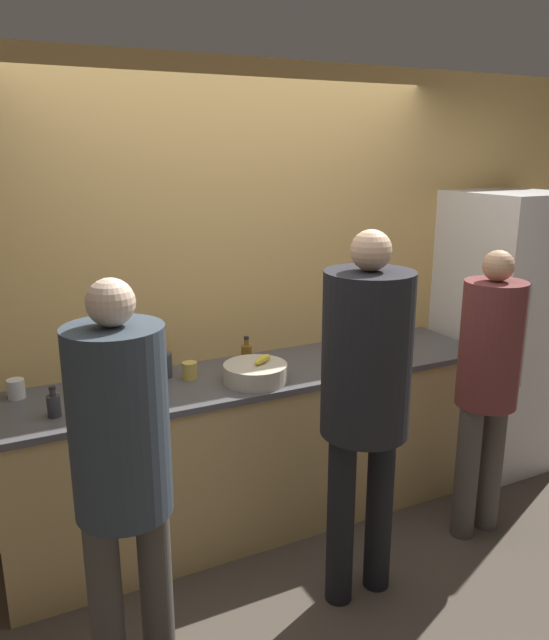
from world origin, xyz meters
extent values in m
plane|color=#4C4238|center=(0.00, 0.00, 0.00)|extent=(14.00, 14.00, 0.00)
cube|color=#E0B266|center=(0.00, 0.70, 1.30)|extent=(5.20, 0.06, 2.60)
cube|color=tan|center=(0.00, 0.38, 0.44)|extent=(2.79, 0.65, 0.89)
cube|color=#4C4C51|center=(0.00, 0.38, 0.90)|extent=(2.82, 0.68, 0.03)
cube|color=white|center=(1.80, 0.33, 0.93)|extent=(0.65, 0.71, 1.86)
cylinder|color=#99999E|center=(1.60, -0.04, 1.02)|extent=(0.02, 0.02, 0.65)
cylinder|color=#4C4742|center=(-1.06, -0.52, 0.41)|extent=(0.13, 0.13, 0.82)
cylinder|color=#4C4742|center=(-0.86, -0.52, 0.41)|extent=(0.13, 0.13, 0.82)
cylinder|color=#333D47|center=(-0.96, -0.52, 1.17)|extent=(0.36, 0.36, 0.71)
sphere|color=beige|center=(-0.96, -0.52, 1.61)|extent=(0.17, 0.17, 0.17)
cylinder|color=black|center=(0.05, -0.44, 0.43)|extent=(0.13, 0.13, 0.86)
cylinder|color=black|center=(0.28, -0.44, 0.43)|extent=(0.13, 0.13, 0.86)
cylinder|color=black|center=(0.17, -0.44, 1.24)|extent=(0.40, 0.40, 0.75)
sphere|color=#DBAD89|center=(0.17, -0.44, 1.70)|extent=(0.18, 0.18, 0.18)
cylinder|color=#4C4742|center=(0.97, -0.30, 0.39)|extent=(0.13, 0.13, 0.78)
cylinder|color=#4C4742|center=(1.14, -0.30, 0.39)|extent=(0.13, 0.13, 0.78)
cylinder|color=brown|center=(1.06, -0.30, 1.12)|extent=(0.33, 0.33, 0.68)
sphere|color=tan|center=(1.06, -0.30, 1.54)|extent=(0.16, 0.16, 0.16)
cylinder|color=beige|center=(-0.08, 0.23, 0.97)|extent=(0.34, 0.34, 0.10)
ellipsoid|color=yellow|center=(-0.03, 0.23, 1.04)|extent=(0.15, 0.12, 0.04)
cylinder|color=#3D424C|center=(-0.49, 0.52, 0.99)|extent=(0.10, 0.10, 0.13)
cylinder|color=#99754C|center=(-0.50, 0.52, 1.10)|extent=(0.01, 0.05, 0.24)
cylinder|color=#99754C|center=(-0.48, 0.53, 1.10)|extent=(0.03, 0.05, 0.24)
cylinder|color=#99754C|center=(-0.49, 0.51, 1.10)|extent=(0.05, 0.01, 0.24)
cylinder|color=brown|center=(-0.02, 0.48, 0.98)|extent=(0.06, 0.06, 0.12)
cylinder|color=brown|center=(-0.02, 0.48, 1.06)|extent=(0.03, 0.03, 0.04)
cylinder|color=black|center=(-0.02, 0.48, 1.09)|extent=(0.03, 0.03, 0.01)
cylinder|color=#333338|center=(-1.10, 0.24, 0.97)|extent=(0.06, 0.06, 0.10)
cylinder|color=#333338|center=(-1.10, 0.24, 1.04)|extent=(0.03, 0.03, 0.03)
cylinder|color=black|center=(-1.10, 0.24, 1.06)|extent=(0.03, 0.03, 0.01)
cylinder|color=white|center=(-1.23, 0.55, 0.97)|extent=(0.08, 0.08, 0.10)
cylinder|color=gold|center=(-0.37, 0.42, 0.97)|extent=(0.08, 0.08, 0.09)
camera|label=1|loc=(-1.38, -2.61, 2.12)|focal=35.00mm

